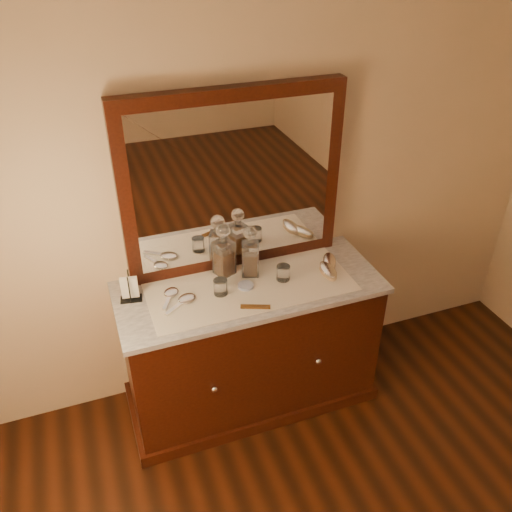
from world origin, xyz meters
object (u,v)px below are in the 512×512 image
(decanter_right, at_px, (250,256))
(hand_mirror_outer, at_px, (170,294))
(hand_mirror_inner, at_px, (185,300))
(comb, at_px, (255,307))
(dresser_cabinet, at_px, (250,346))
(napkin_rack, at_px, (130,289))
(mirror_frame, at_px, (233,183))
(brush_far, at_px, (329,262))
(pin_dish, at_px, (246,286))
(decanter_left, at_px, (224,255))
(brush_near, at_px, (328,271))

(decanter_right, bearing_deg, hand_mirror_outer, -174.15)
(hand_mirror_inner, bearing_deg, comb, -27.51)
(dresser_cabinet, distance_m, napkin_rack, 0.81)
(dresser_cabinet, relative_size, mirror_frame, 1.17)
(brush_far, bearing_deg, dresser_cabinet, -177.23)
(mirror_frame, distance_m, hand_mirror_outer, 0.67)
(decanter_right, height_order, brush_far, decanter_right)
(pin_dish, distance_m, hand_mirror_outer, 0.40)
(dresser_cabinet, height_order, decanter_left, decanter_left)
(decanter_right, height_order, brush_near, decanter_right)
(decanter_left, bearing_deg, pin_dish, -67.88)
(hand_mirror_outer, bearing_deg, decanter_right, 5.85)
(brush_near, distance_m, brush_far, 0.10)
(hand_mirror_inner, bearing_deg, dresser_cabinet, 3.72)
(napkin_rack, bearing_deg, decanter_right, 0.43)
(decanter_right, height_order, hand_mirror_outer, decanter_right)
(hand_mirror_outer, bearing_deg, napkin_rack, 167.96)
(napkin_rack, height_order, hand_mirror_inner, napkin_rack)
(decanter_left, bearing_deg, brush_far, -12.64)
(pin_dish, xyz_separation_m, brush_near, (0.47, -0.05, 0.02))
(mirror_frame, xyz_separation_m, brush_far, (0.49, -0.22, -0.47))
(mirror_frame, distance_m, decanter_right, 0.41)
(pin_dish, xyz_separation_m, hand_mirror_outer, (-0.39, 0.06, 0.00))
(comb, distance_m, brush_far, 0.57)
(napkin_rack, distance_m, hand_mirror_outer, 0.21)
(dresser_cabinet, bearing_deg, hand_mirror_outer, 172.77)
(comb, bearing_deg, mirror_frame, 106.67)
(mirror_frame, distance_m, comb, 0.66)
(decanter_left, height_order, decanter_right, decanter_left)
(dresser_cabinet, height_order, hand_mirror_outer, hand_mirror_outer)
(decanter_left, relative_size, hand_mirror_inner, 1.55)
(hand_mirror_inner, bearing_deg, brush_near, -2.43)
(comb, relative_size, hand_mirror_inner, 0.76)
(decanter_left, height_order, hand_mirror_outer, decanter_left)
(decanter_left, bearing_deg, mirror_frame, 44.13)
(brush_far, distance_m, hand_mirror_inner, 0.85)
(hand_mirror_inner, bearing_deg, decanter_left, 33.33)
(napkin_rack, bearing_deg, hand_mirror_outer, -12.04)
(mirror_frame, bearing_deg, hand_mirror_inner, -143.58)
(decanter_left, height_order, hand_mirror_inner, decanter_left)
(dresser_cabinet, height_order, brush_far, brush_far)
(decanter_left, bearing_deg, decanter_right, -21.86)
(brush_near, bearing_deg, dresser_cabinet, 172.50)
(pin_dish, relative_size, decanter_left, 0.27)
(brush_near, xyz_separation_m, hand_mirror_inner, (-0.80, 0.03, -0.01))
(brush_far, bearing_deg, decanter_right, 170.26)
(dresser_cabinet, height_order, brush_near, brush_near)
(brush_far, bearing_deg, hand_mirror_outer, 178.13)
(pin_dish, relative_size, brush_far, 0.48)
(mirror_frame, bearing_deg, dresser_cabinet, -90.00)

